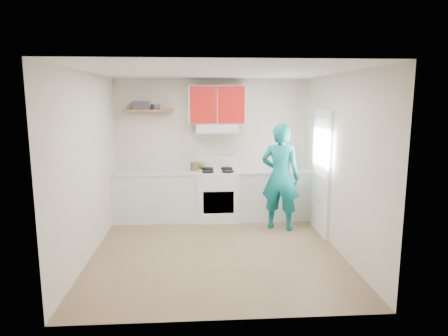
{
  "coord_description": "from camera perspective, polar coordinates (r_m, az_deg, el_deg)",
  "views": [
    {
      "loc": [
        -0.26,
        -5.63,
        2.24
      ],
      "look_at": [
        0.15,
        0.55,
        1.15
      ],
      "focal_mm": 31.92,
      "sensor_mm": 36.0,
      "label": 1
    }
  ],
  "objects": [
    {
      "name": "person",
      "position": [
        6.86,
        8.09,
        -1.27
      ],
      "size": [
        0.79,
        0.67,
        1.83
      ],
      "primitive_type": "imported",
      "rotation": [
        0.0,
        0.0,
        2.71
      ],
      "color": "#0D7575",
      "rests_on": "floor"
    },
    {
      "name": "crock",
      "position": [
        7.35,
        -4.28,
        0.12
      ],
      "size": [
        0.15,
        0.15,
        0.17
      ],
      "primitive_type": "cylinder",
      "rotation": [
        0.0,
        0.0,
        -0.06
      ],
      "color": "brown",
      "rests_on": "counter_left"
    },
    {
      "name": "counter_left",
      "position": [
        7.49,
        -9.69,
        -4.0
      ],
      "size": [
        1.52,
        0.6,
        0.9
      ],
      "primitive_type": "cube",
      "color": "silver",
      "rests_on": "floor"
    },
    {
      "name": "door",
      "position": [
        6.76,
        13.79,
        -0.67
      ],
      "size": [
        0.05,
        0.85,
        2.05
      ],
      "primitive_type": "cube",
      "color": "white",
      "rests_on": "floor"
    },
    {
      "name": "books",
      "position": [
        7.41,
        -11.78,
        8.77
      ],
      "size": [
        0.3,
        0.23,
        0.15
      ],
      "primitive_type": "cube",
      "rotation": [
        0.0,
        0.0,
        0.11
      ],
      "color": "#363037",
      "rests_on": "shelf"
    },
    {
      "name": "tin",
      "position": [
        7.4,
        -9.8,
        8.63
      ],
      "size": [
        0.17,
        0.17,
        0.09
      ],
      "primitive_type": "cylinder",
      "rotation": [
        0.0,
        0.0,
        0.09
      ],
      "color": "#333D4C",
      "rests_on": "shelf"
    },
    {
      "name": "right_wall",
      "position": [
        6.07,
        16.1,
        0.68
      ],
      "size": [
        0.04,
        3.8,
        2.6
      ],
      "primitive_type": "cube",
      "color": "beige",
      "rests_on": "floor"
    },
    {
      "name": "shelf",
      "position": [
        7.44,
        -10.78,
        8.11
      ],
      "size": [
        0.9,
        0.3,
        0.04
      ],
      "primitive_type": "cube",
      "color": "brown",
      "rests_on": "back_wall"
    },
    {
      "name": "ceiling",
      "position": [
        5.65,
        -1.18,
        13.64
      ],
      "size": [
        3.6,
        3.8,
        0.04
      ],
      "primitive_type": "cube",
      "color": "white",
      "rests_on": "floor"
    },
    {
      "name": "door_glass",
      "position": [
        6.69,
        13.72,
        2.91
      ],
      "size": [
        0.01,
        0.55,
        0.95
      ],
      "primitive_type": "cube",
      "color": "white",
      "rests_on": "door"
    },
    {
      "name": "range_hood",
      "position": [
        7.34,
        -0.99,
        5.72
      ],
      "size": [
        0.76,
        0.44,
        0.15
      ],
      "primitive_type": "cube",
      "color": "silver",
      "rests_on": "back_wall"
    },
    {
      "name": "left_wall",
      "position": [
        5.91,
        -18.84,
        0.3
      ],
      "size": [
        0.04,
        3.8,
        2.6
      ],
      "primitive_type": "cube",
      "color": "beige",
      "rests_on": "floor"
    },
    {
      "name": "silicone_mat",
      "position": [
        7.59,
        9.89,
        -0.33
      ],
      "size": [
        0.32,
        0.29,
        0.01
      ],
      "primitive_type": "cube",
      "rotation": [
        0.0,
        0.0,
        0.3
      ],
      "color": "#B21912",
      "rests_on": "counter_right"
    },
    {
      "name": "cutting_board",
      "position": [
        7.35,
        5.97,
        -0.5
      ],
      "size": [
        0.4,
        0.34,
        0.02
      ],
      "primitive_type": "cube",
      "rotation": [
        0.0,
        0.0,
        -0.33
      ],
      "color": "olive",
      "rests_on": "counter_right"
    },
    {
      "name": "counter_right",
      "position": [
        7.58,
        6.97,
        -3.76
      ],
      "size": [
        1.32,
        0.6,
        0.9
      ],
      "primitive_type": "cube",
      "color": "silver",
      "rests_on": "floor"
    },
    {
      "name": "upper_cabinets",
      "position": [
        7.37,
        -1.02,
        9.04
      ],
      "size": [
        1.02,
        0.33,
        0.7
      ],
      "primitive_type": "cube",
      "color": "#B0150F",
      "rests_on": "back_wall"
    },
    {
      "name": "front_wall",
      "position": [
        3.85,
        0.21,
        -4.11
      ],
      "size": [
        3.6,
        0.04,
        2.6
      ],
      "primitive_type": "cube",
      "color": "beige",
      "rests_on": "floor"
    },
    {
      "name": "floor",
      "position": [
        6.06,
        -1.09,
        -11.7
      ],
      "size": [
        3.8,
        3.8,
        0.0
      ],
      "primitive_type": "plane",
      "color": "brown",
      "rests_on": "ground"
    },
    {
      "name": "stove",
      "position": [
        7.43,
        -0.92,
        -3.89
      ],
      "size": [
        0.76,
        0.65,
        0.92
      ],
      "primitive_type": "cube",
      "color": "white",
      "rests_on": "floor"
    },
    {
      "name": "kettle",
      "position": [
        7.55,
        -3.45,
        0.45
      ],
      "size": [
        0.18,
        0.18,
        0.15
      ],
      "primitive_type": "ellipsoid",
      "rotation": [
        0.0,
        0.0,
        0.08
      ],
      "color": "olive",
      "rests_on": "stove"
    },
    {
      "name": "back_wall",
      "position": [
        7.59,
        -1.81,
        2.86
      ],
      "size": [
        3.6,
        0.04,
        2.6
      ],
      "primitive_type": "cube",
      "color": "beige",
      "rests_on": "floor"
    }
  ]
}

